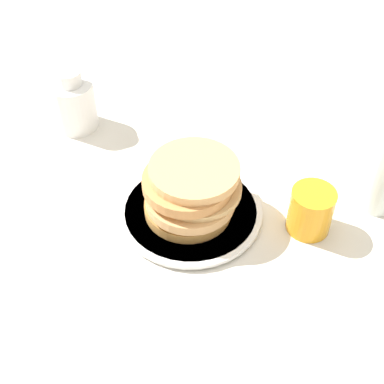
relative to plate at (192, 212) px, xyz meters
name	(u,v)px	position (x,y,z in m)	size (l,w,h in m)	color
ground_plane	(177,222)	(0.00, -0.03, -0.01)	(4.00, 4.00, 0.00)	silver
plate	(192,212)	(0.00, 0.00, 0.00)	(0.23, 0.23, 0.01)	white
pancake_stack	(191,191)	(0.00, 0.00, 0.05)	(0.15, 0.16, 0.09)	#B17C3C
juice_glass	(311,211)	(0.14, 0.12, 0.03)	(0.07, 0.07, 0.08)	orange
cream_jug	(74,103)	(-0.33, -0.02, 0.04)	(0.08, 0.08, 0.12)	white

